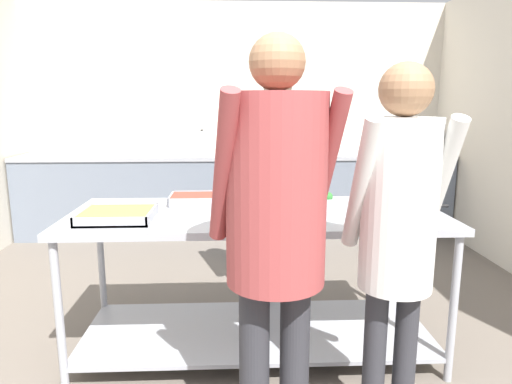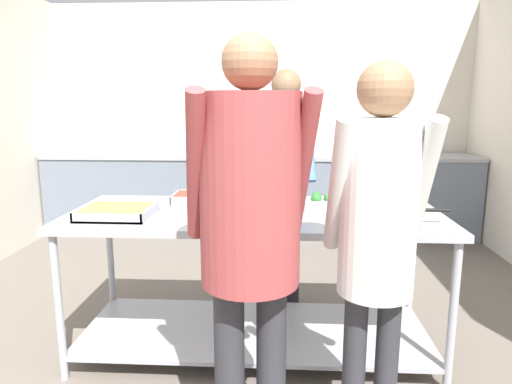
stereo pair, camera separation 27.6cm
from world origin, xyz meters
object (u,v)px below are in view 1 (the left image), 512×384
at_px(plate_stack, 271,198).
at_px(water_bottle, 202,143).
at_px(guest_serving_left, 276,214).
at_px(broccoli_bowl, 319,202).
at_px(sauce_pan, 396,212).
at_px(guest_serving_right, 398,219).
at_px(serving_tray_vegetables, 209,199).
at_px(cook_behind_counter, 277,161).
at_px(serving_tray_roast, 117,215).

height_order(plate_stack, water_bottle, water_bottle).
bearing_deg(guest_serving_left, broccoli_bowl, 70.16).
height_order(broccoli_bowl, guest_serving_left, guest_serving_left).
xyz_separation_m(sauce_pan, guest_serving_right, (-0.21, -0.62, 0.12)).
bearing_deg(serving_tray_vegetables, water_bottle, 95.01).
relative_size(guest_serving_right, cook_behind_counter, 0.96).
bearing_deg(serving_tray_roast, cook_behind_counter, 40.87).
xyz_separation_m(plate_stack, broccoli_bowl, (0.27, -0.20, 0.02)).
xyz_separation_m(sauce_pan, water_bottle, (-1.26, 2.87, 0.13)).
bearing_deg(sauce_pan, broccoli_bowl, 141.38).
bearing_deg(plate_stack, serving_tray_roast, -154.36).
xyz_separation_m(plate_stack, water_bottle, (-0.61, 2.37, 0.15)).
distance_m(broccoli_bowl, guest_serving_left, 1.03).
xyz_separation_m(serving_tray_roast, plate_stack, (0.88, 0.42, -0.00)).
bearing_deg(serving_tray_roast, guest_serving_left, -42.49).
relative_size(plate_stack, guest_serving_right, 0.15).
relative_size(guest_serving_right, water_bottle, 5.95).
distance_m(plate_stack, broccoli_bowl, 0.34).
relative_size(serving_tray_vegetables, water_bottle, 1.75).
distance_m(guest_serving_left, water_bottle, 3.57).
relative_size(plate_stack, cook_behind_counter, 0.14).
distance_m(serving_tray_roast, guest_serving_right, 1.49).
distance_m(serving_tray_roast, plate_stack, 0.97).
xyz_separation_m(serving_tray_roast, cook_behind_counter, (0.95, 0.82, 0.19)).
distance_m(serving_tray_roast, cook_behind_counter, 1.27).
distance_m(serving_tray_vegetables, guest_serving_right, 1.39).
xyz_separation_m(serving_tray_vegetables, guest_serving_left, (0.33, -1.15, 0.18)).
xyz_separation_m(guest_serving_left, guest_serving_right, (0.50, 0.04, -0.04)).
xyz_separation_m(broccoli_bowl, guest_serving_right, (0.16, -0.91, 0.13)).
xyz_separation_m(plate_stack, cook_behind_counter, (0.07, 0.40, 0.19)).
bearing_deg(sauce_pan, guest_serving_left, -137.24).
relative_size(serving_tray_vegetables, broccoli_bowl, 2.13).
relative_size(sauce_pan, cook_behind_counter, 0.25).
height_order(plate_stack, cook_behind_counter, cook_behind_counter).
distance_m(serving_tray_vegetables, sauce_pan, 1.16).
height_order(broccoli_bowl, guest_serving_right, guest_serving_right).
xyz_separation_m(sauce_pan, cook_behind_counter, (-0.57, 0.90, 0.17)).
xyz_separation_m(serving_tray_vegetables, guest_serving_right, (0.83, -1.11, 0.14)).
bearing_deg(plate_stack, water_bottle, 104.48).
bearing_deg(cook_behind_counter, serving_tray_vegetables, -139.10).
relative_size(serving_tray_vegetables, guest_serving_right, 0.29).
distance_m(serving_tray_vegetables, broccoli_bowl, 0.70).
bearing_deg(plate_stack, guest_serving_left, -93.52).
height_order(guest_serving_left, water_bottle, guest_serving_left).
distance_m(sauce_pan, guest_serving_right, 0.67).
relative_size(guest_serving_left, water_bottle, 6.30).
xyz_separation_m(plate_stack, guest_serving_right, (0.43, -1.12, 0.14)).
bearing_deg(guest_serving_right, serving_tray_roast, 151.98).
bearing_deg(serving_tray_roast, guest_serving_right, -28.02).
bearing_deg(broccoli_bowl, serving_tray_vegetables, 164.19).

